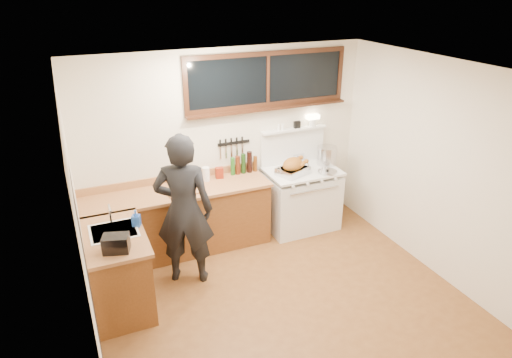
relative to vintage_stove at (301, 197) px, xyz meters
name	(u,v)px	position (x,y,z in m)	size (l,w,h in m)	color
ground_plane	(281,298)	(-1.00, -1.41, -0.48)	(4.00, 3.50, 0.02)	brown
room_shell	(285,166)	(-1.00, -1.41, 1.18)	(4.10, 3.60, 2.65)	silver
counter_back	(179,221)	(-1.80, 0.04, -0.01)	(2.44, 0.64, 1.00)	brown
counter_left	(118,270)	(-2.70, -0.79, -0.02)	(0.64, 1.09, 0.90)	brown
sink_unit	(114,235)	(-2.68, -0.71, 0.38)	(0.50, 0.45, 0.37)	white
vintage_stove	(301,197)	(0.00, 0.00, 0.00)	(1.02, 0.74, 1.60)	white
back_window	(268,86)	(-0.40, 0.31, 1.60)	(2.32, 0.13, 0.77)	black
left_doorway	(92,292)	(-2.99, -1.96, 0.62)	(0.02, 1.04, 2.17)	black
knife_strip	(233,144)	(-0.92, 0.32, 0.84)	(0.46, 0.03, 0.28)	black
man	(184,210)	(-1.88, -0.60, 0.46)	(0.80, 0.68, 1.86)	black
soap_bottle	(136,218)	(-2.43, -0.69, 0.53)	(0.11, 0.12, 0.19)	#2452B4
toaster	(116,244)	(-2.70, -1.12, 0.52)	(0.29, 0.24, 0.17)	black
cutting_board	(183,187)	(-1.73, -0.02, 0.49)	(0.43, 0.33, 0.14)	#A86F42
roast_turkey	(293,167)	(-0.19, -0.09, 0.53)	(0.49, 0.43, 0.24)	silver
stockpot	(327,155)	(0.43, 0.05, 0.56)	(0.31, 0.31, 0.27)	silver
saucepan	(298,158)	(0.09, 0.29, 0.50)	(0.21, 0.30, 0.13)	silver
pot_lid	(327,172)	(0.28, -0.23, 0.44)	(0.30, 0.30, 0.04)	silver
coffee_tin	(219,173)	(-1.17, 0.19, 0.51)	(0.11, 0.09, 0.15)	maroon
pitcher	(206,174)	(-1.36, 0.18, 0.53)	(0.12, 0.12, 0.19)	white
bottle_cluster	(244,164)	(-0.80, 0.22, 0.57)	(0.40, 0.07, 0.30)	black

